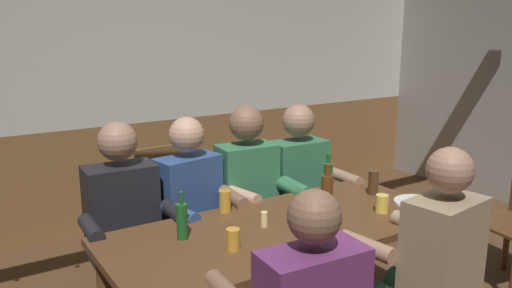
{
  "coord_description": "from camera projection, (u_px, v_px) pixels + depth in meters",
  "views": [
    {
      "loc": [
        -1.47,
        -1.92,
        1.76
      ],
      "look_at": [
        0.0,
        0.37,
        1.13
      ],
      "focal_mm": 35.62,
      "sensor_mm": 36.0,
      "label": 1
    }
  ],
  "objects": [
    {
      "name": "pint_glass_2",
      "position": [
        313.0,
        206.0,
        2.77
      ],
      "size": [
        0.06,
        0.06,
        0.12
      ],
      "primitive_type": "cylinder",
      "color": "gold",
      "rests_on": "dining_table"
    },
    {
      "name": "back_wall_wainscot",
      "position": [
        134.0,
        172.0,
        4.62
      ],
      "size": [
        6.73,
        0.12,
        0.93
      ],
      "primitive_type": "cube",
      "color": "brown",
      "rests_on": "ground_plane"
    },
    {
      "name": "person_0",
      "position": [
        126.0,
        221.0,
        2.86
      ],
      "size": [
        0.55,
        0.54,
        1.25
      ],
      "rotation": [
        0.0,
        0.0,
        3.1
      ],
      "color": "black",
      "rests_on": "ground_plane"
    },
    {
      "name": "dining_table",
      "position": [
        283.0,
        244.0,
        2.68
      ],
      "size": [
        1.87,
        0.81,
        0.74
      ],
      "color": "brown",
      "rests_on": "ground_plane"
    },
    {
      "name": "bottle_0",
      "position": [
        328.0,
        179.0,
        3.09
      ],
      "size": [
        0.06,
        0.06,
        0.27
      ],
      "color": "#195923",
      "rests_on": "dining_table"
    },
    {
      "name": "bottle_2",
      "position": [
        327.0,
        188.0,
        2.97
      ],
      "size": [
        0.07,
        0.07,
        0.24
      ],
      "color": "#593314",
      "rests_on": "dining_table"
    },
    {
      "name": "pint_glass_4",
      "position": [
        225.0,
        201.0,
        2.84
      ],
      "size": [
        0.07,
        0.07,
        0.12
      ],
      "primitive_type": "cylinder",
      "color": "gold",
      "rests_on": "dining_table"
    },
    {
      "name": "person_2",
      "position": [
        251.0,
        193.0,
        3.3
      ],
      "size": [
        0.54,
        0.55,
        1.27
      ],
      "rotation": [
        0.0,
        0.0,
        3.05
      ],
      "color": "#33724C",
      "rests_on": "ground_plane"
    },
    {
      "name": "table_candle",
      "position": [
        264.0,
        219.0,
        2.63
      ],
      "size": [
        0.04,
        0.04,
        0.08
      ],
      "primitive_type": "cylinder",
      "color": "#F9E08C",
      "rests_on": "dining_table"
    },
    {
      "name": "chair_empty_near_left",
      "position": [
        168.0,
        202.0,
        3.8
      ],
      "size": [
        0.46,
        0.46,
        0.88
      ],
      "rotation": [
        0.0,
        0.0,
        -3.09
      ],
      "color": "brown",
      "rests_on": "ground_plane"
    },
    {
      "name": "person_1",
      "position": [
        196.0,
        209.0,
        3.09
      ],
      "size": [
        0.57,
        0.56,
        1.23
      ],
      "rotation": [
        0.0,
        0.0,
        3.31
      ],
      "color": "#2D4C84",
      "rests_on": "ground_plane"
    },
    {
      "name": "pint_glass_0",
      "position": [
        373.0,
        183.0,
        3.13
      ],
      "size": [
        0.06,
        0.06,
        0.15
      ],
      "primitive_type": "cylinder",
      "color": "#4C2D19",
      "rests_on": "dining_table"
    },
    {
      "name": "person_5",
      "position": [
        428.0,
        264.0,
        2.34
      ],
      "size": [
        0.53,
        0.57,
        1.26
      ],
      "rotation": [
        0.0,
        0.0,
        0.13
      ],
      "color": "#997F60",
      "rests_on": "ground_plane"
    },
    {
      "name": "condiment_caddy",
      "position": [
        319.0,
        226.0,
        2.58
      ],
      "size": [
        0.14,
        0.1,
        0.05
      ],
      "primitive_type": "cube",
      "color": "#B2B7BC",
      "rests_on": "dining_table"
    },
    {
      "name": "plate_0",
      "position": [
        418.0,
        203.0,
        2.98
      ],
      "size": [
        0.27,
        0.27,
        0.01
      ],
      "primitive_type": "cylinder",
      "color": "white",
      "rests_on": "dining_table"
    },
    {
      "name": "person_3",
      "position": [
        303.0,
        184.0,
        3.53
      ],
      "size": [
        0.55,
        0.52,
        1.24
      ],
      "rotation": [
        0.0,
        0.0,
        3.1
      ],
      "color": "#33724C",
      "rests_on": "ground_plane"
    },
    {
      "name": "bottle_1",
      "position": [
        182.0,
        221.0,
        2.47
      ],
      "size": [
        0.05,
        0.05,
        0.24
      ],
      "color": "#195923",
      "rests_on": "dining_table"
    },
    {
      "name": "pint_glass_1",
      "position": [
        382.0,
        204.0,
        2.84
      ],
      "size": [
        0.07,
        0.07,
        0.1
      ],
      "primitive_type": "cylinder",
      "color": "#E5C64C",
      "rests_on": "dining_table"
    },
    {
      "name": "back_wall_upper",
      "position": [
        127.0,
        35.0,
        4.34
      ],
      "size": [
        6.73,
        0.12,
        1.52
      ],
      "primitive_type": "cube",
      "color": "beige"
    },
    {
      "name": "pint_glass_3",
      "position": [
        233.0,
        239.0,
        2.35
      ],
      "size": [
        0.06,
        0.06,
        0.1
      ],
      "primitive_type": "cylinder",
      "color": "gold",
      "rests_on": "dining_table"
    }
  ]
}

